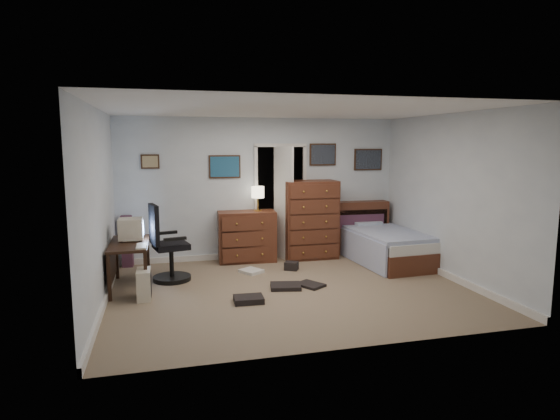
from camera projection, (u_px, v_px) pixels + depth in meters
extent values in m
cube|color=gray|center=(291.00, 290.00, 6.62)|extent=(5.00, 4.00, 0.02)
cube|color=black|center=(129.00, 244.00, 6.62)|extent=(0.53, 1.15, 0.04)
cube|color=black|center=(109.00, 278.00, 6.09)|extent=(0.04, 0.04, 0.63)
cube|color=black|center=(146.00, 275.00, 6.20)|extent=(0.04, 0.04, 0.63)
cube|color=black|center=(117.00, 258.00, 7.13)|extent=(0.04, 0.04, 0.63)
cube|color=black|center=(148.00, 257.00, 7.24)|extent=(0.04, 0.04, 0.63)
cube|color=black|center=(112.00, 265.00, 6.60)|extent=(0.03, 1.06, 0.44)
cube|color=beige|center=(131.00, 229.00, 6.74)|extent=(0.34, 0.32, 0.30)
cube|color=#8CB2F2|center=(143.00, 228.00, 6.78)|extent=(0.01, 0.25, 0.19)
cube|color=beige|center=(131.00, 240.00, 6.76)|extent=(0.22, 0.22, 0.02)
cube|color=beige|center=(141.00, 246.00, 6.32)|extent=(0.13, 0.35, 0.02)
cube|color=beige|center=(144.00, 284.00, 6.20)|extent=(0.18, 0.37, 0.40)
cube|color=black|center=(151.00, 284.00, 6.22)|extent=(0.01, 0.27, 0.31)
cylinder|color=black|center=(172.00, 278.00, 7.06)|extent=(0.68, 0.68, 0.07)
cylinder|color=black|center=(172.00, 263.00, 7.03)|extent=(0.08, 0.08, 0.44)
cube|color=black|center=(171.00, 246.00, 6.99)|extent=(0.57, 0.57, 0.09)
cube|color=black|center=(154.00, 225.00, 6.84)|extent=(0.16, 0.44, 0.60)
cube|color=black|center=(175.00, 239.00, 6.74)|extent=(0.33, 0.12, 0.04)
cube|color=black|center=(167.00, 233.00, 7.20)|extent=(0.33, 0.12, 0.04)
cube|color=maroon|center=(127.00, 241.00, 7.80)|extent=(0.18, 0.18, 0.86)
cube|color=#562B1B|center=(247.00, 236.00, 8.19)|extent=(1.02, 0.56, 0.88)
cylinder|color=gold|center=(258.00, 210.00, 8.17)|extent=(0.14, 0.14, 0.02)
cylinder|color=gold|center=(258.00, 203.00, 8.15)|extent=(0.03, 0.03, 0.26)
cylinder|color=beige|center=(258.00, 192.00, 8.13)|extent=(0.23, 0.23, 0.20)
cube|color=black|center=(276.00, 200.00, 8.77)|extent=(0.90, 0.60, 2.00)
cube|color=white|center=(256.00, 203.00, 8.35)|extent=(0.06, 0.05, 2.00)
cube|color=white|center=(304.00, 201.00, 8.56)|extent=(0.06, 0.05, 2.00)
cube|color=white|center=(281.00, 145.00, 8.31)|extent=(0.96, 0.05, 0.06)
cube|color=white|center=(280.00, 203.00, 8.34)|extent=(0.31, 0.77, 2.00)
sphere|color=gold|center=(299.00, 203.00, 8.27)|extent=(0.06, 0.06, 0.06)
cube|color=#562B1B|center=(310.00, 219.00, 8.40)|extent=(0.95, 0.56, 1.40)
cube|color=#562B1B|center=(359.00, 227.00, 8.80)|extent=(1.09, 0.31, 0.98)
cube|color=black|center=(361.00, 218.00, 8.70)|extent=(1.00, 0.14, 0.33)
cube|color=maroon|center=(361.00, 220.00, 8.70)|extent=(0.87, 0.16, 0.24)
cube|color=#562B1B|center=(385.00, 253.00, 8.13)|extent=(1.06, 1.93, 0.33)
cube|color=white|center=(385.00, 239.00, 8.09)|extent=(1.02, 1.89, 0.17)
cube|color=#657DBD|center=(388.00, 234.00, 7.99)|extent=(1.09, 1.65, 0.09)
cube|color=#657DBD|center=(362.00, 250.00, 7.88)|extent=(0.14, 1.59, 0.51)
cube|color=#81A2CE|center=(366.00, 224.00, 8.74)|extent=(0.54, 0.39, 0.12)
cube|color=#331E11|center=(150.00, 162.00, 7.81)|extent=(0.30, 0.03, 0.24)
cube|color=#A06C57|center=(150.00, 162.00, 7.79)|extent=(0.25, 0.01, 0.19)
cube|color=#331E11|center=(225.00, 167.00, 8.13)|extent=(0.55, 0.03, 0.40)
cube|color=navy|center=(225.00, 167.00, 8.11)|extent=(0.50, 0.01, 0.35)
cube|color=#331E11|center=(323.00, 155.00, 8.54)|extent=(0.50, 0.03, 0.40)
cube|color=black|center=(323.00, 155.00, 8.52)|extent=(0.45, 0.01, 0.35)
cube|color=#331E11|center=(368.00, 160.00, 8.77)|extent=(0.55, 0.03, 0.40)
cube|color=black|center=(368.00, 160.00, 8.76)|extent=(0.50, 0.01, 0.35)
cube|color=silver|center=(251.00, 271.00, 7.49)|extent=(0.42, 0.43, 0.05)
cube|color=black|center=(310.00, 285.00, 6.77)|extent=(0.45, 0.47, 0.04)
cube|color=black|center=(286.00, 286.00, 6.67)|extent=(0.48, 0.41, 0.06)
cube|color=black|center=(291.00, 266.00, 7.64)|extent=(0.27, 0.25, 0.13)
cube|color=black|center=(249.00, 299.00, 6.09)|extent=(0.39, 0.30, 0.08)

